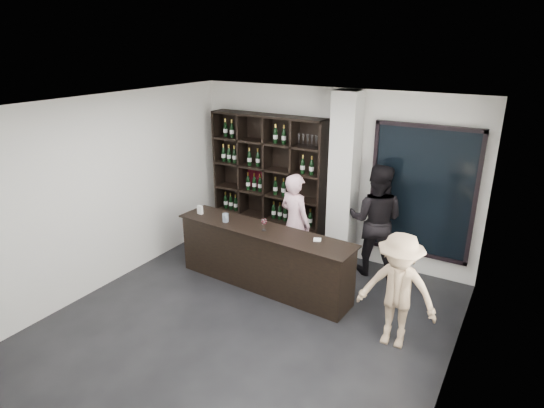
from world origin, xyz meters
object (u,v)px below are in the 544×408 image
Objects in this scene: wine_shelf at (268,181)px; taster_pink at (295,223)px; tasting_counter at (263,258)px; taster_black at (375,220)px; customer at (397,291)px.

taster_pink is (0.94, -0.72, -0.38)m from wine_shelf.
tasting_counter is (0.80, -1.47, -0.72)m from wine_shelf.
taster_black is at bearing 48.61° from tasting_counter.
wine_shelf is at bearing -20.14° from taster_pink.
taster_black is (1.30, 1.30, 0.44)m from tasting_counter.
taster_black is 1.22× the size of customer.
taster_pink is at bearing 16.46° from taster_black.
wine_shelf is at bearing 122.24° from tasting_counter.
tasting_counter is at bearing 36.04° from taster_black.
taster_black is (2.10, -0.17, -0.28)m from wine_shelf.
tasting_counter is 1.94× the size of customer.
wine_shelf reaches higher than taster_black.
tasting_counter is at bearing 96.25° from taster_pink.
tasting_counter is 2.20m from customer.
taster_black is 1.90m from customer.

